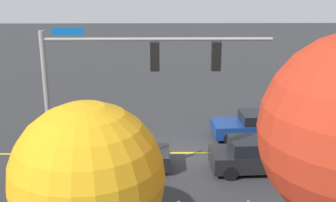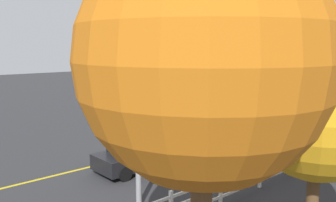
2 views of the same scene
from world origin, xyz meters
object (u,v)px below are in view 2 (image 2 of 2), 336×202
object	(u,v)px
car_4	(229,133)
tree_1	(203,62)
car_3	(188,121)
car_0	(277,121)
car_2	(138,154)
tree_0	(318,113)
car_1	(269,106)

from	to	relation	value
car_4	tree_1	world-z (taller)	tree_1
car_3	car_0	bearing A→B (deg)	136.78
car_3	car_4	world-z (taller)	car_4
car_2	car_3	size ratio (longest dim) A/B	0.88
car_2	tree_0	xyz separation A→B (m)	(0.04, 8.28, 3.06)
car_4	car_0	bearing A→B (deg)	-0.26
car_4	car_2	bearing A→B (deg)	174.50
car_1	car_4	bearing A→B (deg)	19.21
tree_0	tree_1	xyz separation A→B (m)	(4.78, 0.21, 1.53)
car_3	car_4	bearing A→B (deg)	76.83
car_2	car_3	distance (m)	7.78
car_0	car_2	world-z (taller)	car_2
car_0	tree_1	distance (m)	18.73
car_2	tree_0	bearing A→B (deg)	-89.89
car_2	car_4	distance (m)	6.06
car_1	car_3	distance (m)	9.32
car_0	car_4	world-z (taller)	car_4
car_4	tree_1	xyz separation A→B (m)	(10.87, 8.19, 4.55)
tree_1	tree_0	bearing A→B (deg)	-177.53
car_0	car_2	bearing A→B (deg)	179.48
car_0	car_1	bearing A→B (deg)	37.52
tree_0	car_2	bearing A→B (deg)	-90.27
car_3	tree_0	bearing A→B (deg)	57.83
car_2	tree_0	world-z (taller)	tree_0
car_3	tree_0	distance (m)	14.19
car_1	tree_1	distance (m)	24.66
car_0	tree_0	xyz separation A→B (m)	(11.30, 8.21, 3.09)
car_0	tree_0	distance (m)	14.31
car_0	car_4	xyz separation A→B (m)	(5.21, 0.22, 0.07)
car_4	tree_1	bearing A→B (deg)	-145.71
car_1	car_3	world-z (taller)	car_1
car_2	tree_1	bearing A→B (deg)	-119.21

